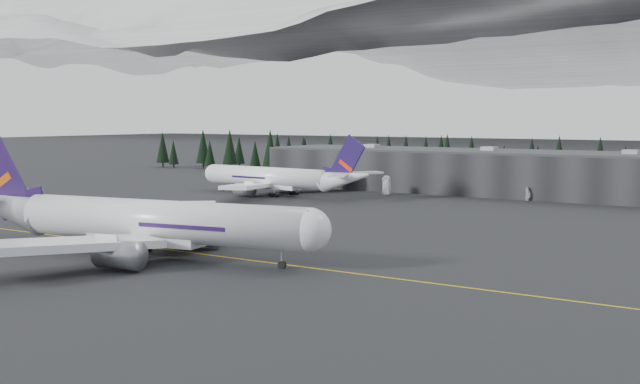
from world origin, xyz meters
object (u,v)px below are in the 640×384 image
Objects in this scene: jet_main at (130,220)px; gse_vehicle_b at (528,198)px; jet_parked at (281,178)px; gse_vehicle_a at (387,192)px; terminal at (522,173)px.

jet_main is 18.69× the size of gse_vehicle_b.
jet_parked is 30.88m from gse_vehicle_a.
terminal is 2.64× the size of jet_parked.
gse_vehicle_b is at bearing 68.15° from jet_main.
terminal is 135.87m from jet_main.
gse_vehicle_b is at bearing -153.68° from jet_parked.
jet_parked is (-56.25, -40.98, -1.27)m from terminal.
gse_vehicle_b is (7.47, -15.55, -5.66)m from terminal.
jet_parked is 10.70× the size of gse_vehicle_a.
terminal is 42.36× the size of gse_vehicle_b.
jet_main is at bearing 117.30° from jet_parked.
terminal is at bearing 47.12° from gse_vehicle_a.
gse_vehicle_b is (63.72, 25.43, -4.39)m from jet_parked.
gse_vehicle_b is at bearing -64.33° from terminal.
gse_vehicle_a is 1.50× the size of gse_vehicle_b.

